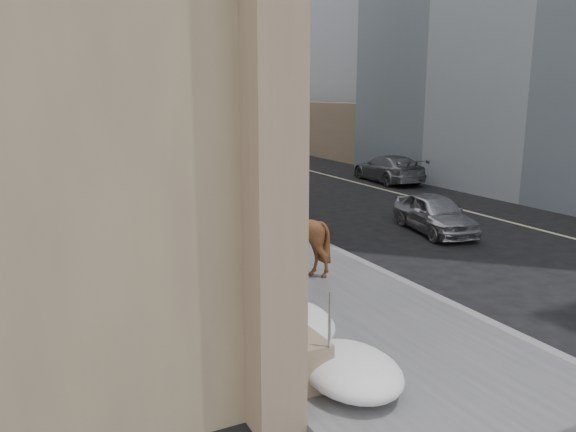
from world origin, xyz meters
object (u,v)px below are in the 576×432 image
object	(u,v)px
car_grey	(388,169)
mounted_horse_left	(232,218)
car_silver	(435,213)
pedestrian	(286,241)
mounted_horse_right	(285,234)

from	to	relation	value
car_grey	mounted_horse_left	bearing A→B (deg)	42.66
mounted_horse_left	car_silver	distance (m)	7.33
pedestrian	car_grey	bearing A→B (deg)	62.92
mounted_horse_right	mounted_horse_left	bearing A→B (deg)	-100.33
pedestrian	mounted_horse_right	bearing A→B (deg)	95.43
pedestrian	car_silver	bearing A→B (deg)	36.81
mounted_horse_left	car_silver	xyz separation A→B (m)	(7.31, -0.17, -0.54)
mounted_horse_right	car_grey	distance (m)	17.12
car_silver	mounted_horse_left	bearing A→B (deg)	-169.30
car_grey	car_silver	bearing A→B (deg)	67.04
mounted_horse_right	car_grey	world-z (taller)	mounted_horse_right
mounted_horse_left	pedestrian	world-z (taller)	mounted_horse_left
mounted_horse_left	car_silver	bearing A→B (deg)	-173.87
mounted_horse_right	car_silver	bearing A→B (deg)	177.49
mounted_horse_left	pedestrian	distance (m)	2.60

